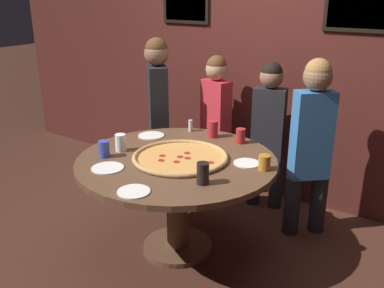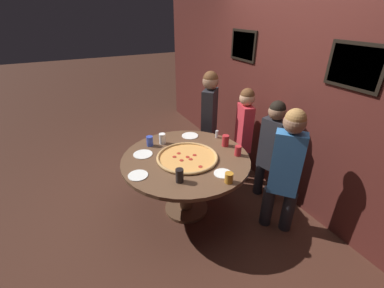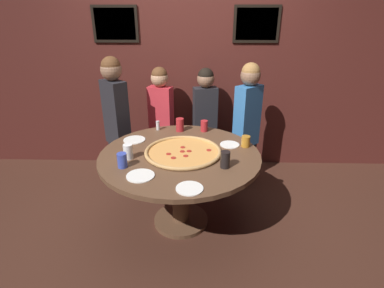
{
  "view_description": "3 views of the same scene",
  "coord_description": "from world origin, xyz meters",
  "px_view_note": "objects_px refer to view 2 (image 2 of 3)",
  "views": [
    {
      "loc": [
        1.66,
        -2.25,
        1.86
      ],
      "look_at": [
        0.11,
        0.03,
        0.86
      ],
      "focal_mm": 40.0,
      "sensor_mm": 36.0,
      "label": 1
    },
    {
      "loc": [
        2.2,
        -1.04,
        2.19
      ],
      "look_at": [
        0.01,
        0.07,
        0.9
      ],
      "focal_mm": 24.0,
      "sensor_mm": 36.0,
      "label": 2
    },
    {
      "loc": [
        0.17,
        -2.37,
        1.89
      ],
      "look_at": [
        0.11,
        -0.05,
        0.85
      ],
      "focal_mm": 28.0,
      "sensor_mm": 36.0,
      "label": 3
    }
  ],
  "objects_px": {
    "drink_cup_centre_back": "(180,176)",
    "drink_cup_beside_pizza": "(150,141)",
    "diner_side_right": "(209,116)",
    "drink_cup_near_left": "(162,139)",
    "drink_cup_far_right": "(238,151)",
    "condiment_shaker": "(217,134)",
    "white_plate_right_side": "(223,173)",
    "white_plate_beside_cup": "(143,154)",
    "diner_far_right": "(286,166)",
    "white_plate_far_back": "(138,175)",
    "drink_cup_by_shaker": "(225,141)",
    "giant_pizza": "(187,157)",
    "diner_centre_back": "(271,146)",
    "drink_cup_far_left": "(229,178)",
    "white_plate_left_side": "(190,136)",
    "dining_table": "(186,169)",
    "diner_side_left": "(244,130)"
  },
  "relations": [
    {
      "from": "giant_pizza",
      "to": "drink_cup_centre_back",
      "type": "xyz_separation_m",
      "value": [
        0.35,
        -0.25,
        0.06
      ]
    },
    {
      "from": "drink_cup_far_left",
      "to": "diner_centre_back",
      "type": "relative_size",
      "value": 0.08
    },
    {
      "from": "drink_cup_near_left",
      "to": "drink_cup_beside_pizza",
      "type": "distance_m",
      "value": 0.15
    },
    {
      "from": "drink_cup_far_left",
      "to": "white_plate_beside_cup",
      "type": "xyz_separation_m",
      "value": [
        -0.87,
        -0.57,
        -0.05
      ]
    },
    {
      "from": "drink_cup_beside_pizza",
      "to": "white_plate_beside_cup",
      "type": "xyz_separation_m",
      "value": [
        0.17,
        -0.14,
        -0.06
      ]
    },
    {
      "from": "drink_cup_by_shaker",
      "to": "condiment_shaker",
      "type": "relative_size",
      "value": 1.4
    },
    {
      "from": "white_plate_far_back",
      "to": "diner_centre_back",
      "type": "bearing_deg",
      "value": 85.31
    },
    {
      "from": "white_plate_far_back",
      "to": "diner_centre_back",
      "type": "distance_m",
      "value": 1.6
    },
    {
      "from": "drink_cup_far_left",
      "to": "white_plate_right_side",
      "type": "height_order",
      "value": "drink_cup_far_left"
    },
    {
      "from": "condiment_shaker",
      "to": "diner_far_right",
      "type": "relative_size",
      "value": 0.07
    },
    {
      "from": "dining_table",
      "to": "white_plate_far_back",
      "type": "bearing_deg",
      "value": -79.62
    },
    {
      "from": "drink_cup_centre_back",
      "to": "drink_cup_beside_pizza",
      "type": "bearing_deg",
      "value": -178.75
    },
    {
      "from": "drink_cup_by_shaker",
      "to": "white_plate_beside_cup",
      "type": "height_order",
      "value": "drink_cup_by_shaker"
    },
    {
      "from": "dining_table",
      "to": "drink_cup_centre_back",
      "type": "relative_size",
      "value": 10.33
    },
    {
      "from": "drink_cup_centre_back",
      "to": "white_plate_far_back",
      "type": "bearing_deg",
      "value": -129.82
    },
    {
      "from": "white_plate_beside_cup",
      "to": "diner_far_right",
      "type": "relative_size",
      "value": 0.15
    },
    {
      "from": "diner_side_right",
      "to": "drink_cup_beside_pizza",
      "type": "bearing_deg",
      "value": 152.37
    },
    {
      "from": "white_plate_right_side",
      "to": "condiment_shaker",
      "type": "xyz_separation_m",
      "value": [
        -0.72,
        0.37,
        0.05
      ]
    },
    {
      "from": "drink_cup_near_left",
      "to": "diner_side_left",
      "type": "relative_size",
      "value": 0.1
    },
    {
      "from": "drink_cup_far_left",
      "to": "giant_pizza",
      "type": "bearing_deg",
      "value": -164.48
    },
    {
      "from": "drink_cup_near_left",
      "to": "diner_centre_back",
      "type": "xyz_separation_m",
      "value": [
        0.66,
        1.13,
        -0.06
      ]
    },
    {
      "from": "white_plate_far_back",
      "to": "diner_far_right",
      "type": "bearing_deg",
      "value": 66.35
    },
    {
      "from": "drink_cup_by_shaker",
      "to": "diner_side_right",
      "type": "xyz_separation_m",
      "value": [
        -0.71,
        0.19,
        0.03
      ]
    },
    {
      "from": "diner_centre_back",
      "to": "diner_side_right",
      "type": "bearing_deg",
      "value": 3.25
    },
    {
      "from": "drink_cup_far_left",
      "to": "drink_cup_by_shaker",
      "type": "xyz_separation_m",
      "value": [
        -0.63,
        0.38,
        0.02
      ]
    },
    {
      "from": "dining_table",
      "to": "diner_side_left",
      "type": "height_order",
      "value": "diner_side_left"
    },
    {
      "from": "white_plate_right_side",
      "to": "white_plate_beside_cup",
      "type": "height_order",
      "value": "same"
    },
    {
      "from": "drink_cup_far_right",
      "to": "diner_side_left",
      "type": "xyz_separation_m",
      "value": [
        -0.51,
        0.47,
        -0.05
      ]
    },
    {
      "from": "drink_cup_centre_back",
      "to": "diner_side_right",
      "type": "height_order",
      "value": "diner_side_right"
    },
    {
      "from": "dining_table",
      "to": "diner_side_right",
      "type": "relative_size",
      "value": 0.96
    },
    {
      "from": "giant_pizza",
      "to": "white_plate_left_side",
      "type": "relative_size",
      "value": 3.21
    },
    {
      "from": "dining_table",
      "to": "white_plate_left_side",
      "type": "xyz_separation_m",
      "value": [
        -0.46,
        0.28,
        0.15
      ]
    },
    {
      "from": "drink_cup_far_right",
      "to": "drink_cup_near_left",
      "type": "distance_m",
      "value": 0.92
    },
    {
      "from": "drink_cup_near_left",
      "to": "diner_side_right",
      "type": "xyz_separation_m",
      "value": [
        -0.32,
        0.84,
        0.03
      ]
    },
    {
      "from": "drink_cup_far_left",
      "to": "drink_cup_centre_back",
      "type": "height_order",
      "value": "drink_cup_centre_back"
    },
    {
      "from": "white_plate_beside_cup",
      "to": "diner_side_left",
      "type": "bearing_deg",
      "value": 90.51
    },
    {
      "from": "drink_cup_far_left",
      "to": "drink_cup_centre_back",
      "type": "distance_m",
      "value": 0.46
    },
    {
      "from": "white_plate_beside_cup",
      "to": "white_plate_left_side",
      "type": "relative_size",
      "value": 1.02
    },
    {
      "from": "drink_cup_beside_pizza",
      "to": "diner_side_right",
      "type": "height_order",
      "value": "diner_side_right"
    },
    {
      "from": "drink_cup_far_right",
      "to": "diner_far_right",
      "type": "bearing_deg",
      "value": 26.81
    },
    {
      "from": "white_plate_far_back",
      "to": "white_plate_left_side",
      "type": "relative_size",
      "value": 0.93
    },
    {
      "from": "drink_cup_beside_pizza",
      "to": "white_plate_far_back",
      "type": "xyz_separation_m",
      "value": [
        0.55,
        -0.31,
        -0.06
      ]
    },
    {
      "from": "drink_cup_beside_pizza",
      "to": "white_plate_right_side",
      "type": "xyz_separation_m",
      "value": [
        0.9,
        0.45,
        -0.06
      ]
    },
    {
      "from": "white_plate_far_back",
      "to": "diner_side_right",
      "type": "distance_m",
      "value": 1.56
    },
    {
      "from": "drink_cup_far_right",
      "to": "condiment_shaker",
      "type": "bearing_deg",
      "value": 177.0
    },
    {
      "from": "white_plate_left_side",
      "to": "drink_cup_beside_pizza",
      "type": "bearing_deg",
      "value": -88.21
    },
    {
      "from": "diner_far_right",
      "to": "white_plate_far_back",
      "type": "bearing_deg",
      "value": 24.62
    },
    {
      "from": "white_plate_left_side",
      "to": "diner_far_right",
      "type": "bearing_deg",
      "value": 23.36
    },
    {
      "from": "diner_side_right",
      "to": "diner_far_right",
      "type": "relative_size",
      "value": 1.05
    },
    {
      "from": "drink_cup_far_left",
      "to": "white_plate_left_side",
      "type": "bearing_deg",
      "value": 173.66
    }
  ]
}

